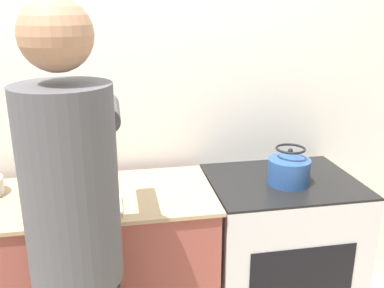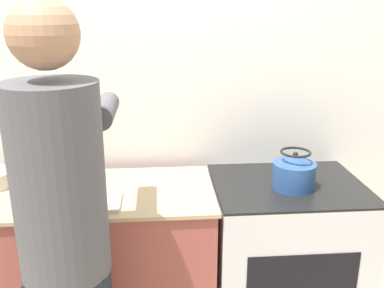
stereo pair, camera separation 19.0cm
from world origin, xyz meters
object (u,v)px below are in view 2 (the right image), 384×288
Objects in this scene: person at (65,232)px; knife at (88,199)px; cutting_board at (83,203)px; kettle at (294,172)px; canister_jar at (39,172)px; oven at (283,262)px.

knife is (0.02, 0.37, -0.05)m from person.
kettle is at bearing 6.95° from cutting_board.
oven is at bearing -1.67° from canister_jar.
person reaches higher than canister_jar.
canister_jar reaches higher than oven.
cutting_board is at bearing 89.87° from person.
kettle is (0.99, 0.48, 0.01)m from person.
kettle is (0.01, -0.05, 0.53)m from oven.
oven is 1.23m from person.
knife reaches higher than oven.
person is (-0.98, -0.52, 0.53)m from oven.
kettle reaches higher than cutting_board.
canister_jar is (-1.22, 0.08, 0.01)m from kettle.
person is 5.31× the size of cutting_board.
person is 8.60× the size of kettle.
knife is at bearing 31.29° from cutting_board.
oven is 2.70× the size of cutting_board.
oven is at bearing 28.07° from person.
canister_jar is at bearing 169.08° from knife.
person is at bearing -67.68° from canister_jar.
oven is 0.53m from kettle.
cutting_board is 1.00m from kettle.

